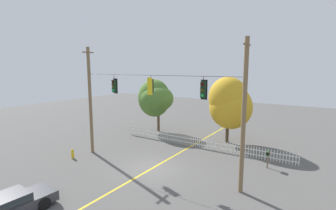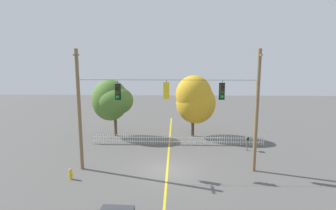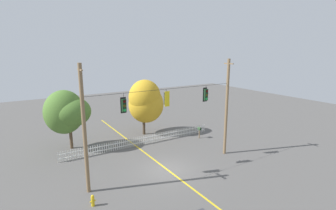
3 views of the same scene
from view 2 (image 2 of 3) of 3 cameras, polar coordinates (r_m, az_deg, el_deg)
ground at (r=22.74m, az=-0.15°, el=-12.60°), size 80.00×80.00×0.00m
lane_centerline_stripe at (r=22.74m, az=-0.15°, el=-12.59°), size 0.16×36.00×0.01m
signal_support_span at (r=21.38m, az=-0.16°, el=-1.05°), size 13.39×1.10×9.13m
traffic_signal_westbound_side at (r=21.60m, az=-9.89°, el=2.51°), size 0.43×0.38×1.50m
traffic_signal_eastbound_side at (r=21.14m, az=-0.33°, el=2.89°), size 0.43×0.38×1.38m
traffic_signal_southbound_primary at (r=21.42m, az=10.58°, el=2.62°), size 0.43×0.38×1.46m
white_picket_fence at (r=28.46m, az=1.80°, el=-6.83°), size 16.82×0.06×0.97m
autumn_maple_near_fence at (r=30.99m, az=-10.91°, el=0.89°), size 4.42×3.91×6.10m
autumn_maple_mid at (r=30.61m, az=5.37°, el=0.93°), size 4.19×3.92×6.57m
fire_hydrant at (r=22.14m, az=-18.61°, el=-12.72°), size 0.38×0.22×0.79m
roadside_mailbox at (r=27.60m, az=15.33°, el=-6.51°), size 0.25×0.44×1.30m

